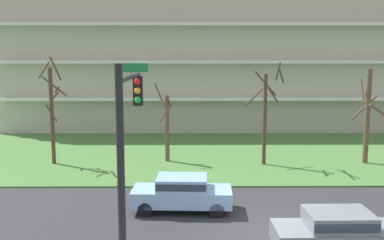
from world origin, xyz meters
name	(u,v)px	position (x,y,z in m)	size (l,w,h in m)	color
ground	(265,232)	(0.00, 0.00, 0.00)	(160.00, 160.00, 0.00)	#2D2D30
grass_lawn_strip	(231,154)	(0.00, 14.00, 0.04)	(80.00, 16.00, 0.08)	#477238
apartment_building	(218,61)	(0.00, 28.53, 6.34)	(39.70, 14.00, 12.69)	#B2A899
tree_far_left	(52,110)	(-11.55, 11.04, 3.49)	(1.78, 1.78, 6.85)	#4C3828
tree_left	(167,125)	(-4.43, 11.67, 2.43)	(1.22, 1.39, 5.16)	brown
tree_center	(266,112)	(1.80, 10.73, 3.43)	(2.58, 2.57, 6.51)	#4C3828
tree_right	(368,115)	(8.28, 11.06, 3.16)	(2.05, 2.20, 6.06)	brown
sedan_blue_near_left	(182,192)	(-3.31, 2.50, 0.87)	(4.47, 1.99, 1.57)	#8CB2E0
sedan_gray_center_left	(338,231)	(2.14, -2.00, 0.87)	(4.43, 1.87, 1.57)	slate
traffic_signal_mast	(128,149)	(-4.57, -5.32, 4.48)	(0.90, 4.10, 6.68)	black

